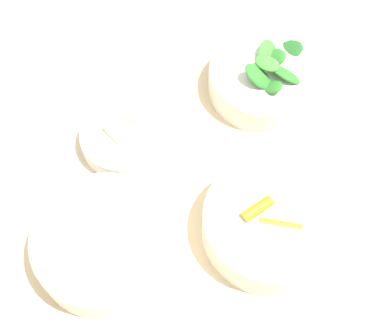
{
  "coord_description": "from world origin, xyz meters",
  "views": [
    {
      "loc": [
        0.11,
        0.4,
        1.5
      ],
      "look_at": [
        0.04,
        0.01,
        0.81
      ],
      "focal_mm": 50.0,
      "sensor_mm": 36.0,
      "label": 1
    }
  ],
  "objects_px": {
    "bowl_carrots": "(270,223)",
    "bowl_beans_hotdog": "(104,244)",
    "bowl_cookies": "(124,137)",
    "bowl_greens": "(264,78)"
  },
  "relations": [
    {
      "from": "bowl_greens",
      "to": "bowl_beans_hotdog",
      "type": "bearing_deg",
      "value": 40.43
    },
    {
      "from": "bowl_beans_hotdog",
      "to": "bowl_cookies",
      "type": "distance_m",
      "value": 0.18
    },
    {
      "from": "bowl_greens",
      "to": "bowl_cookies",
      "type": "relative_size",
      "value": 1.34
    },
    {
      "from": "bowl_carrots",
      "to": "bowl_cookies",
      "type": "relative_size",
      "value": 1.41
    },
    {
      "from": "bowl_carrots",
      "to": "bowl_beans_hotdog",
      "type": "relative_size",
      "value": 0.99
    },
    {
      "from": "bowl_greens",
      "to": "bowl_carrots",
      "type": "bearing_deg",
      "value": 77.9
    },
    {
      "from": "bowl_carrots",
      "to": "bowl_beans_hotdog",
      "type": "distance_m",
      "value": 0.23
    },
    {
      "from": "bowl_beans_hotdog",
      "to": "bowl_cookies",
      "type": "bearing_deg",
      "value": -104.43
    },
    {
      "from": "bowl_carrots",
      "to": "bowl_greens",
      "type": "distance_m",
      "value": 0.26
    },
    {
      "from": "bowl_cookies",
      "to": "bowl_beans_hotdog",
      "type": "bearing_deg",
      "value": 75.57
    }
  ]
}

